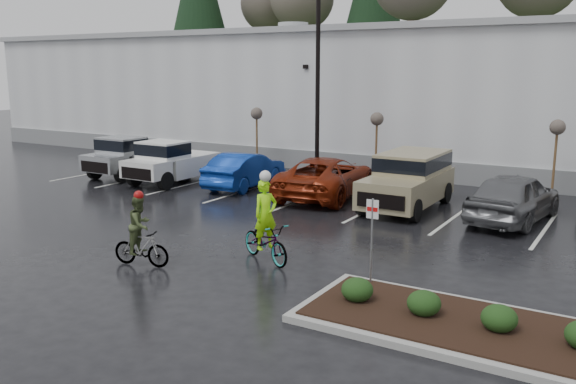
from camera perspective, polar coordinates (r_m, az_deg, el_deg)
The scene contains 21 objects.
ground at distance 16.38m, azimuth -4.96°, elevation -6.84°, with size 120.00×120.00×0.00m, color black.
warehouse at distance 35.77m, azimuth 16.27°, elevation 8.70°, with size 60.50×15.50×7.20m.
wooded_ridge at distance 58.32m, azimuth 22.15°, elevation 8.61°, with size 80.00×25.00×6.00m, color #223C19.
lamppost at distance 27.87m, azimuth 2.82°, elevation 12.64°, with size 0.50×1.00×9.22m.
sapling_west at distance 30.88m, azimuth -2.95°, elevation 7.04°, with size 0.60×0.60×3.20m.
sapling_mid at distance 27.80m, azimuth 8.32°, elevation 6.43°, with size 0.60×0.60×3.20m.
sapling_east at distance 25.86m, azimuth 23.88°, elevation 5.19°, with size 0.60×0.60×3.20m.
curb_island at distance 12.81m, azimuth 19.06°, elevation -12.50°, with size 8.00×3.00×0.15m, color gray.
mulch_bed at distance 12.77m, azimuth 19.08°, elevation -12.11°, with size 7.60×2.60×0.04m, color black.
shrub_a at distance 13.52m, azimuth 6.49°, elevation -9.07°, with size 0.70×0.70×0.52m, color #163512.
shrub_b at distance 13.02m, azimuth 12.60°, elevation -10.11°, with size 0.70×0.70×0.52m, color #163512.
shrub_c at distance 12.68m, azimuth 19.16°, elevation -11.10°, with size 0.70×0.70×0.52m, color #163512.
fire_lane_sign at distance 14.34m, azimuth 7.85°, elevation -3.72°, with size 0.30×0.05×2.20m.
pickup_silver at distance 30.54m, azimuth -14.05°, elevation 3.36°, with size 2.10×5.20×1.96m, color #A9ADB1, non-canonical shape.
pickup_white at distance 28.39m, azimuth -10.36°, elevation 2.92°, with size 2.10×5.20×1.96m, color white, non-canonical shape.
car_blue at distance 26.72m, azimuth -4.04°, elevation 2.08°, with size 1.63×4.67×1.54m, color navy.
car_red at distance 24.70m, azimuth 3.57°, elevation 1.42°, with size 2.70×5.86×1.63m, color maroon.
suv_tan at distance 22.97m, azimuth 11.08°, elevation 1.00°, with size 2.20×5.10×2.06m, color gray, non-canonical shape.
car_grey at distance 22.04m, azimuth 20.38°, elevation -0.42°, with size 2.02×5.02×1.71m, color slate.
cyclist_hivis at distance 16.46m, azimuth -2.10°, elevation -3.92°, with size 2.17×1.51×2.50m.
cyclist_olive at distance 16.52m, azimuth -13.61°, elevation -4.22°, with size 1.63×0.82×2.03m.
Camera 1 is at (9.17, -12.55, 5.16)m, focal length 38.00 mm.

